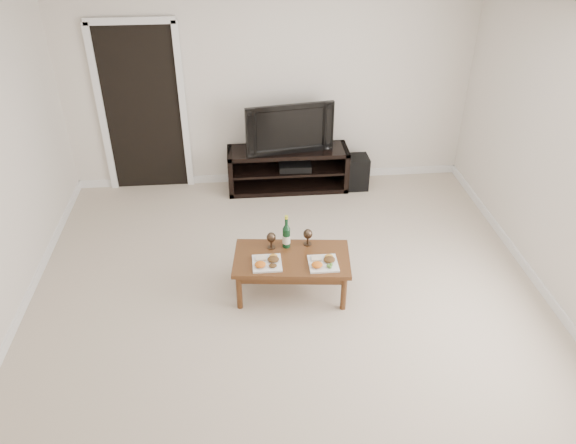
{
  "coord_description": "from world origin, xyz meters",
  "views": [
    {
      "loc": [
        -0.38,
        -3.88,
        3.55
      ],
      "look_at": [
        0.03,
        0.58,
        0.7
      ],
      "focal_mm": 35.0,
      "sensor_mm": 36.0,
      "label": 1
    }
  ],
  "objects_px": {
    "television": "(288,126)",
    "media_console": "(288,169)",
    "subwoofer": "(356,172)",
    "coffee_table": "(292,275)"
  },
  "relations": [
    {
      "from": "television",
      "to": "coffee_table",
      "type": "xyz_separation_m",
      "value": [
        -0.15,
        -2.1,
        -0.65
      ]
    },
    {
      "from": "television",
      "to": "media_console",
      "type": "bearing_deg",
      "value": -8.75
    },
    {
      "from": "media_console",
      "to": "television",
      "type": "bearing_deg",
      "value": 180.0
    },
    {
      "from": "subwoofer",
      "to": "television",
      "type": "bearing_deg",
      "value": 175.87
    },
    {
      "from": "subwoofer",
      "to": "coffee_table",
      "type": "distance_m",
      "value": 2.29
    },
    {
      "from": "media_console",
      "to": "television",
      "type": "distance_m",
      "value": 0.59
    },
    {
      "from": "television",
      "to": "coffee_table",
      "type": "bearing_deg",
      "value": -102.92
    },
    {
      "from": "coffee_table",
      "to": "television",
      "type": "bearing_deg",
      "value": 85.83
    },
    {
      "from": "coffee_table",
      "to": "subwoofer",
      "type": "bearing_deg",
      "value": 63.24
    },
    {
      "from": "television",
      "to": "coffee_table",
      "type": "distance_m",
      "value": 2.21
    }
  ]
}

